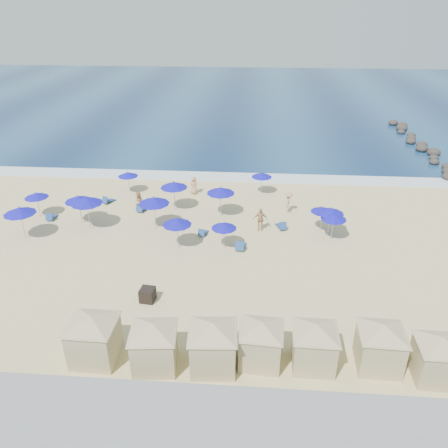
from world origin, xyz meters
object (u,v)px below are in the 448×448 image
(cabana_3, at_px, (261,337))
(umbrella_0, at_px, (36,195))
(cabana_5, at_px, (381,340))
(beachgoer_1, at_px, (260,219))
(trash_bin, at_px, (148,295))
(umbrella_3, at_px, (86,200))
(cabana_6, at_px, (439,352))
(umbrella_5, at_px, (154,201))
(umbrella_1, at_px, (78,199))
(cabana_2, at_px, (213,339))
(umbrella_8, at_px, (224,226))
(umbrella_13, at_px, (334,217))
(umbrella_11, at_px, (331,211))
(cabana_0, at_px, (93,332))
(umbrella_2, at_px, (128,174))
(beachgoer_2, at_px, (289,202))
(umbrella_4, at_px, (174,185))
(cabana_4, at_px, (315,339))
(cabana_1, at_px, (154,339))
(rock_jetty, at_px, (426,150))
(umbrella_10, at_px, (323,209))
(umbrella_6, at_px, (177,222))
(beachgoer_0, at_px, (139,202))
(beachgoer_3, at_px, (194,185))
(umbrella_7, at_px, (221,190))
(umbrella_12, at_px, (19,211))

(cabana_3, xyz_separation_m, umbrella_0, (-18.01, 14.81, 0.35))
(cabana_5, relative_size, beachgoer_1, 2.41)
(trash_bin, relative_size, umbrella_3, 0.30)
(cabana_6, relative_size, umbrella_5, 1.54)
(umbrella_1, bearing_deg, cabana_2, -50.37)
(umbrella_8, distance_m, umbrella_13, 8.06)
(umbrella_11, relative_size, umbrella_13, 1.07)
(cabana_0, xyz_separation_m, umbrella_2, (-3.95, 20.61, 0.14))
(umbrella_2, bearing_deg, umbrella_11, -21.67)
(beachgoer_2, bearing_deg, cabana_5, -165.33)
(cabana_2, bearing_deg, umbrella_3, 128.86)
(cabana_6, distance_m, umbrella_4, 23.16)
(cabana_4, relative_size, umbrella_5, 1.59)
(cabana_1, distance_m, umbrella_13, 16.84)
(cabana_0, height_order, cabana_2, cabana_0)
(rock_jetty, distance_m, umbrella_0, 41.80)
(umbrella_10, bearing_deg, umbrella_6, -162.00)
(umbrella_13, distance_m, beachgoer_0, 15.75)
(cabana_3, bearing_deg, umbrella_0, 140.58)
(beachgoer_0, bearing_deg, beachgoer_3, 79.54)
(beachgoer_1, bearing_deg, cabana_4, -82.66)
(cabana_0, bearing_deg, umbrella_6, 78.78)
(beachgoer_3, bearing_deg, umbrella_5, 114.36)
(cabana_6, bearing_deg, cabana_0, 179.98)
(cabana_0, distance_m, umbrella_1, 15.54)
(umbrella_5, bearing_deg, umbrella_0, 172.23)
(rock_jetty, height_order, umbrella_10, umbrella_10)
(cabana_3, distance_m, umbrella_3, 18.56)
(umbrella_1, xyz_separation_m, umbrella_10, (18.78, 0.19, -0.34))
(umbrella_1, bearing_deg, trash_bin, -51.62)
(umbrella_6, bearing_deg, rock_jetty, 43.31)
(cabana_3, height_order, cabana_4, cabana_4)
(umbrella_0, distance_m, umbrella_11, 23.17)
(trash_bin, distance_m, umbrella_8, 7.74)
(beachgoer_2, bearing_deg, rock_jetty, -40.97)
(cabana_5, relative_size, umbrella_11, 1.91)
(umbrella_0, relative_size, umbrella_2, 1.05)
(umbrella_6, height_order, beachgoer_2, umbrella_6)
(trash_bin, height_order, umbrella_7, umbrella_7)
(umbrella_0, xyz_separation_m, umbrella_4, (10.81, 2.14, 0.36))
(beachgoer_1, bearing_deg, umbrella_10, 0.50)
(umbrella_10, bearing_deg, umbrella_12, -172.38)
(cabana_2, distance_m, umbrella_10, 16.10)
(umbrella_6, bearing_deg, umbrella_8, 2.58)
(cabana_5, height_order, beachgoer_3, cabana_5)
(trash_bin, relative_size, umbrella_6, 0.35)
(umbrella_5, xyz_separation_m, beachgoer_3, (2.05, 6.95, -1.52))
(cabana_4, height_order, cabana_5, cabana_5)
(umbrella_11, bearing_deg, umbrella_10, 126.25)
(beachgoer_3, bearing_deg, umbrella_12, 79.94)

